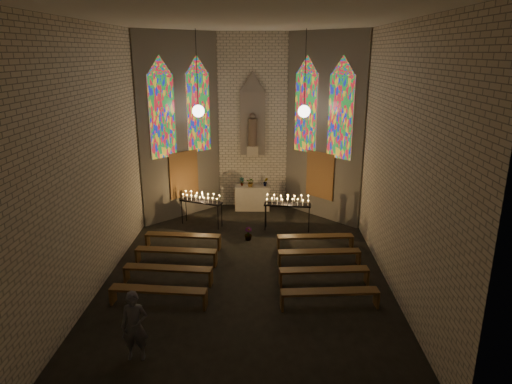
% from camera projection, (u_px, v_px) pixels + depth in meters
% --- Properties ---
extents(floor, '(12.00, 12.00, 0.00)m').
position_uv_depth(floor, '(247.00, 269.00, 13.67)').
color(floor, black).
rests_on(floor, ground).
extents(room, '(8.22, 12.43, 7.00)m').
position_uv_depth(room, '(250.00, 128.00, 15.80)').
color(room, beige).
rests_on(room, ground).
extents(altar, '(1.40, 0.60, 1.00)m').
position_uv_depth(altar, '(252.00, 198.00, 18.73)').
color(altar, '#C0B39C').
rests_on(altar, ground).
extents(flower_vase_left, '(0.21, 0.17, 0.36)m').
position_uv_depth(flower_vase_left, '(242.00, 182.00, 18.58)').
color(flower_vase_left, '#4C723F').
rests_on(flower_vase_left, altar).
extents(flower_vase_center, '(0.43, 0.40, 0.39)m').
position_uv_depth(flower_vase_center, '(251.00, 182.00, 18.44)').
color(flower_vase_center, '#4C723F').
rests_on(flower_vase_center, altar).
extents(flower_vase_right, '(0.23, 0.20, 0.35)m').
position_uv_depth(flower_vase_right, '(266.00, 182.00, 18.55)').
color(flower_vase_right, '#4C723F').
rests_on(flower_vase_right, altar).
extents(aisle_flower_pot, '(0.29, 0.29, 0.46)m').
position_uv_depth(aisle_flower_pot, '(248.00, 234.00, 15.73)').
color(aisle_flower_pot, '#4C723F').
rests_on(aisle_flower_pot, ground).
extents(votive_stand_left, '(1.65, 0.94, 1.19)m').
position_uv_depth(votive_stand_left, '(201.00, 199.00, 16.85)').
color(votive_stand_left, black).
rests_on(votive_stand_left, ground).
extents(votive_stand_right, '(1.72, 0.57, 1.24)m').
position_uv_depth(votive_stand_right, '(288.00, 202.00, 16.39)').
color(votive_stand_right, black).
rests_on(votive_stand_right, ground).
extents(pew_left_0, '(2.51, 0.54, 0.48)m').
position_uv_depth(pew_left_0, '(183.00, 237.00, 15.06)').
color(pew_left_0, '#4F3316').
rests_on(pew_left_0, ground).
extents(pew_right_0, '(2.51, 0.54, 0.48)m').
position_uv_depth(pew_right_0, '(315.00, 238.00, 14.96)').
color(pew_right_0, '#4F3316').
rests_on(pew_right_0, ground).
extents(pew_left_1, '(2.51, 0.54, 0.48)m').
position_uv_depth(pew_left_1, '(176.00, 252.00, 13.91)').
color(pew_left_1, '#4F3316').
rests_on(pew_left_1, ground).
extents(pew_right_1, '(2.51, 0.54, 0.48)m').
position_uv_depth(pew_right_1, '(319.00, 254.00, 13.82)').
color(pew_right_1, '#4F3316').
rests_on(pew_right_1, ground).
extents(pew_left_2, '(2.51, 0.54, 0.48)m').
position_uv_depth(pew_left_2, '(168.00, 270.00, 12.76)').
color(pew_left_2, '#4F3316').
rests_on(pew_left_2, ground).
extents(pew_right_2, '(2.51, 0.54, 0.48)m').
position_uv_depth(pew_right_2, '(324.00, 272.00, 12.67)').
color(pew_right_2, '#4F3316').
rests_on(pew_right_2, ground).
extents(pew_left_3, '(2.51, 0.54, 0.48)m').
position_uv_depth(pew_left_3, '(158.00, 292.00, 11.62)').
color(pew_left_3, '#4F3316').
rests_on(pew_left_3, ground).
extents(pew_right_3, '(2.51, 0.54, 0.48)m').
position_uv_depth(pew_right_3, '(330.00, 294.00, 11.52)').
color(pew_right_3, '#4F3316').
rests_on(pew_right_3, ground).
extents(visitor, '(0.59, 0.41, 1.55)m').
position_uv_depth(visitor, '(135.00, 326.00, 9.50)').
color(visitor, '#46474F').
rests_on(visitor, ground).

